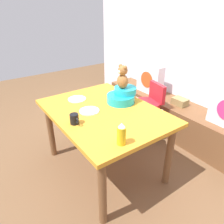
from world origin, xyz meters
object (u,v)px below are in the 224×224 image
(infant_seat_teal, at_px, (122,96))
(ketchup_bottle, at_px, (121,134))
(pillow_floral_left, at_px, (150,79))
(book_stack, at_px, (180,102))
(dining_table, at_px, (104,119))
(dinner_plate_far, at_px, (89,111))
(dinner_plate_near, at_px, (77,99))
(highchair, at_px, (148,104))
(coffee_mug, at_px, (74,119))
(teddy_bear, at_px, (123,77))

(infant_seat_teal, distance_m, ketchup_bottle, 0.77)
(pillow_floral_left, distance_m, book_stack, 0.60)
(ketchup_bottle, bearing_deg, dining_table, 159.62)
(dining_table, bearing_deg, dinner_plate_far, -115.81)
(dinner_plate_near, bearing_deg, highchair, 75.94)
(coffee_mug, xyz_separation_m, dinner_plate_far, (-0.13, 0.23, -0.04))
(pillow_floral_left, relative_size, dinner_plate_near, 2.20)
(dining_table, xyz_separation_m, dinner_plate_far, (-0.06, -0.13, 0.10))
(dining_table, bearing_deg, pillow_floral_left, 115.19)
(ketchup_bottle, bearing_deg, infant_seat_teal, 141.67)
(book_stack, bearing_deg, teddy_bear, -93.56)
(infant_seat_teal, relative_size, teddy_bear, 1.32)
(highchair, xyz_separation_m, infant_seat_teal, (0.12, -0.53, 0.29))
(infant_seat_teal, height_order, coffee_mug, infant_seat_teal)
(pillow_floral_left, height_order, teddy_bear, teddy_bear)
(ketchup_bottle, distance_m, coffee_mug, 0.51)
(infant_seat_teal, bearing_deg, dinner_plate_near, -132.21)
(teddy_bear, bearing_deg, dinner_plate_near, -132.25)
(infant_seat_teal, xyz_separation_m, dinner_plate_near, (-0.34, -0.38, -0.07))
(book_stack, xyz_separation_m, highchair, (-0.18, -0.44, 0.01))
(infant_seat_teal, distance_m, teddy_bear, 0.21)
(dining_table, height_order, coffee_mug, coffee_mug)
(book_stack, relative_size, teddy_bear, 0.80)
(infant_seat_teal, relative_size, dinner_plate_far, 1.65)
(teddy_bear, distance_m, dinner_plate_far, 0.49)
(highchair, height_order, ketchup_bottle, ketchup_bottle)
(infant_seat_teal, bearing_deg, book_stack, 86.44)
(pillow_floral_left, bearing_deg, book_stack, 2.08)
(pillow_floral_left, height_order, ketchup_bottle, ketchup_bottle)
(dinner_plate_far, bearing_deg, pillow_floral_left, 110.65)
(dining_table, distance_m, dinner_plate_far, 0.18)
(pillow_floral_left, xyz_separation_m, dinner_plate_near, (0.18, -1.32, 0.07))
(ketchup_bottle, distance_m, dinner_plate_far, 0.63)
(pillow_floral_left, xyz_separation_m, coffee_mug, (0.64, -1.58, 0.11))
(ketchup_bottle, xyz_separation_m, dinner_plate_far, (-0.62, 0.07, -0.08))
(teddy_bear, relative_size, dinner_plate_near, 1.25)
(pillow_floral_left, xyz_separation_m, infant_seat_teal, (0.52, -0.94, 0.13))
(coffee_mug, bearing_deg, highchair, 101.72)
(dinner_plate_near, bearing_deg, pillow_floral_left, 97.61)
(pillow_floral_left, relative_size, infant_seat_teal, 1.33)
(pillow_floral_left, height_order, dining_table, pillow_floral_left)
(teddy_bear, bearing_deg, dinner_plate_far, -91.19)
(pillow_floral_left, xyz_separation_m, highchair, (0.40, -0.42, -0.16))
(highchair, height_order, infant_seat_teal, infant_seat_teal)
(pillow_floral_left, bearing_deg, dining_table, -64.81)
(dining_table, height_order, dinner_plate_near, dinner_plate_near)
(book_stack, xyz_separation_m, coffee_mug, (0.07, -1.60, 0.28))
(book_stack, distance_m, infant_seat_teal, 1.01)
(pillow_floral_left, relative_size, teddy_bear, 1.76)
(dining_table, relative_size, teddy_bear, 5.25)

